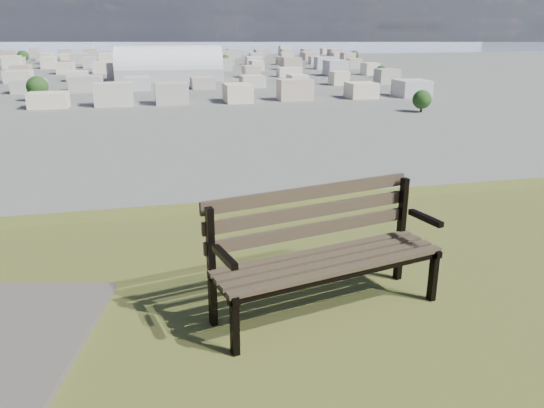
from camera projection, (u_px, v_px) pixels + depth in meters
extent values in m
cube|color=#433827|center=(343.00, 270.00, 4.11)|extent=(1.90, 0.51, 0.04)
cube|color=#433827|center=(334.00, 264.00, 4.21)|extent=(1.90, 0.51, 0.04)
cube|color=#433827|center=(326.00, 258.00, 4.32)|extent=(1.90, 0.51, 0.04)
cube|color=#433827|center=(317.00, 252.00, 4.43)|extent=(1.90, 0.51, 0.04)
cube|color=#433827|center=(313.00, 230.00, 4.45)|extent=(1.89, 0.45, 0.11)
cube|color=#433827|center=(312.00, 211.00, 4.43)|extent=(1.89, 0.45, 0.11)
cube|color=#433827|center=(311.00, 193.00, 4.40)|extent=(1.89, 0.45, 0.11)
cube|color=black|center=(235.00, 326.00, 3.78)|extent=(0.07, 0.07, 0.47)
cube|color=black|center=(211.00, 268.00, 4.09)|extent=(0.07, 0.07, 0.98)
cube|color=black|center=(223.00, 287.00, 3.90)|extent=(0.17, 0.53, 0.05)
cube|color=black|center=(225.00, 257.00, 3.77)|extent=(0.14, 0.39, 0.05)
cube|color=black|center=(433.00, 275.00, 4.54)|extent=(0.07, 0.07, 0.47)
cube|color=black|center=(401.00, 230.00, 4.85)|extent=(0.07, 0.07, 0.98)
cube|color=black|center=(419.00, 245.00, 4.66)|extent=(0.17, 0.53, 0.05)
cube|color=black|center=(426.00, 218.00, 4.53)|extent=(0.14, 0.39, 0.05)
cube|color=black|center=(343.00, 276.00, 4.11)|extent=(1.89, 0.46, 0.04)
cube|color=black|center=(317.00, 257.00, 4.46)|extent=(1.89, 0.46, 0.04)
cone|color=brown|center=(395.00, 213.00, 6.49)|extent=(0.08, 0.08, 0.18)
cube|color=#B4B4B0|center=(170.00, 74.00, 284.25)|extent=(57.02, 27.09, 6.18)
cylinder|color=white|center=(170.00, 68.00, 283.26)|extent=(57.02, 27.09, 23.47)
cube|color=#B0A397|center=(40.00, 98.00, 186.35)|extent=(11.00, 11.00, 7.00)
cube|color=#BFA998|center=(111.00, 96.00, 191.65)|extent=(11.00, 11.00, 7.00)
cube|color=#B5B4B9|center=(178.00, 94.00, 196.95)|extent=(11.00, 11.00, 7.00)
cube|color=beige|center=(242.00, 92.00, 202.25)|extent=(11.00, 11.00, 7.00)
cube|color=tan|center=(302.00, 91.00, 207.54)|extent=(11.00, 11.00, 7.00)
cube|color=beige|center=(359.00, 89.00, 212.84)|extent=(11.00, 11.00, 7.00)
cube|color=#ACA69C|center=(414.00, 88.00, 218.14)|extent=(11.00, 11.00, 7.00)
cube|color=#B5B4B9|center=(30.00, 84.00, 229.81)|extent=(11.00, 11.00, 7.00)
cube|color=beige|center=(88.00, 83.00, 235.11)|extent=(11.00, 11.00, 7.00)
cube|color=tan|center=(144.00, 82.00, 240.40)|extent=(11.00, 11.00, 7.00)
cube|color=beige|center=(197.00, 81.00, 245.70)|extent=(11.00, 11.00, 7.00)
cube|color=#ACA69C|center=(248.00, 80.00, 251.00)|extent=(11.00, 11.00, 7.00)
cube|color=beige|center=(296.00, 79.00, 256.30)|extent=(11.00, 11.00, 7.00)
cube|color=#B0A397|center=(343.00, 77.00, 261.60)|extent=(11.00, 11.00, 7.00)
cube|color=#BFA998|center=(388.00, 76.00, 266.90)|extent=(11.00, 11.00, 7.00)
cube|color=beige|center=(24.00, 75.00, 273.27)|extent=(11.00, 11.00, 7.00)
cube|color=#ACA69C|center=(73.00, 74.00, 278.56)|extent=(11.00, 11.00, 7.00)
cube|color=beige|center=(120.00, 74.00, 283.86)|extent=(11.00, 11.00, 7.00)
cube|color=#B0A397|center=(165.00, 73.00, 289.16)|extent=(11.00, 11.00, 7.00)
cube|color=#BFA998|center=(209.00, 72.00, 294.46)|extent=(11.00, 11.00, 7.00)
cube|color=#B5B4B9|center=(252.00, 71.00, 299.76)|extent=(11.00, 11.00, 7.00)
cube|color=beige|center=(292.00, 70.00, 305.06)|extent=(11.00, 11.00, 7.00)
cube|color=tan|center=(332.00, 70.00, 310.36)|extent=(11.00, 11.00, 7.00)
cube|color=beige|center=(370.00, 69.00, 315.65)|extent=(11.00, 11.00, 7.00)
cube|color=#BFA998|center=(19.00, 69.00, 316.72)|extent=(11.00, 11.00, 7.00)
cube|color=#B5B4B9|center=(61.00, 68.00, 322.02)|extent=(11.00, 11.00, 7.00)
cube|color=beige|center=(102.00, 67.00, 327.32)|extent=(11.00, 11.00, 7.00)
cube|color=tan|center=(142.00, 67.00, 332.62)|extent=(11.00, 11.00, 7.00)
cube|color=beige|center=(181.00, 66.00, 337.92)|extent=(11.00, 11.00, 7.00)
cube|color=#ACA69C|center=(218.00, 65.00, 343.22)|extent=(11.00, 11.00, 7.00)
cube|color=beige|center=(254.00, 65.00, 348.52)|extent=(11.00, 11.00, 7.00)
cube|color=#B0A397|center=(290.00, 64.00, 353.81)|extent=(11.00, 11.00, 7.00)
cube|color=#BFA998|center=(324.00, 64.00, 359.11)|extent=(11.00, 11.00, 7.00)
cube|color=#B5B4B9|center=(357.00, 63.00, 364.41)|extent=(11.00, 11.00, 7.00)
cube|color=#ACA69C|center=(15.00, 64.00, 360.18)|extent=(11.00, 11.00, 7.00)
cube|color=beige|center=(53.00, 63.00, 365.48)|extent=(11.00, 11.00, 7.00)
cube|color=#B0A397|center=(89.00, 63.00, 370.78)|extent=(11.00, 11.00, 7.00)
cube|color=#BFA998|center=(124.00, 62.00, 376.08)|extent=(11.00, 11.00, 7.00)
cube|color=#B5B4B9|center=(159.00, 62.00, 381.38)|extent=(11.00, 11.00, 7.00)
cube|color=beige|center=(192.00, 61.00, 386.68)|extent=(11.00, 11.00, 7.00)
cube|color=tan|center=(225.00, 61.00, 391.97)|extent=(11.00, 11.00, 7.00)
cube|color=beige|center=(257.00, 60.00, 397.27)|extent=(11.00, 11.00, 7.00)
cube|color=#ACA69C|center=(288.00, 60.00, 402.57)|extent=(11.00, 11.00, 7.00)
cube|color=beige|center=(318.00, 59.00, 407.87)|extent=(11.00, 11.00, 7.00)
cube|color=#B0A397|center=(347.00, 59.00, 413.17)|extent=(11.00, 11.00, 7.00)
cube|color=tan|center=(12.00, 60.00, 403.64)|extent=(11.00, 11.00, 7.00)
cube|color=beige|center=(46.00, 59.00, 408.94)|extent=(11.00, 11.00, 7.00)
cube|color=#ACA69C|center=(79.00, 59.00, 414.24)|extent=(11.00, 11.00, 7.00)
cube|color=beige|center=(110.00, 58.00, 419.54)|extent=(11.00, 11.00, 7.00)
cube|color=#B0A397|center=(141.00, 58.00, 424.83)|extent=(11.00, 11.00, 7.00)
cube|color=#BFA998|center=(172.00, 58.00, 430.13)|extent=(11.00, 11.00, 7.00)
cube|color=#B5B4B9|center=(201.00, 57.00, 435.43)|extent=(11.00, 11.00, 7.00)
cube|color=beige|center=(230.00, 57.00, 440.73)|extent=(11.00, 11.00, 7.00)
cube|color=tan|center=(258.00, 57.00, 446.03)|extent=(11.00, 11.00, 7.00)
cube|color=beige|center=(286.00, 56.00, 451.33)|extent=(11.00, 11.00, 7.00)
cube|color=#ACA69C|center=(313.00, 56.00, 456.63)|extent=(11.00, 11.00, 7.00)
cube|color=beige|center=(339.00, 56.00, 461.93)|extent=(11.00, 11.00, 7.00)
cube|color=beige|center=(10.00, 56.00, 447.10)|extent=(11.00, 11.00, 7.00)
cube|color=tan|center=(40.00, 56.00, 452.40)|extent=(11.00, 11.00, 7.00)
cube|color=beige|center=(70.00, 56.00, 457.70)|extent=(11.00, 11.00, 7.00)
cube|color=#ACA69C|center=(99.00, 55.00, 462.99)|extent=(11.00, 11.00, 7.00)
cube|color=beige|center=(127.00, 55.00, 468.29)|extent=(11.00, 11.00, 7.00)
cube|color=#B0A397|center=(155.00, 55.00, 473.59)|extent=(11.00, 11.00, 7.00)
cube|color=#BFA998|center=(182.00, 55.00, 478.89)|extent=(11.00, 11.00, 7.00)
cube|color=#B5B4B9|center=(208.00, 54.00, 484.19)|extent=(11.00, 11.00, 7.00)
cube|color=beige|center=(234.00, 54.00, 489.49)|extent=(11.00, 11.00, 7.00)
cube|color=tan|center=(260.00, 54.00, 494.79)|extent=(11.00, 11.00, 7.00)
cube|color=beige|center=(285.00, 53.00, 500.08)|extent=(11.00, 11.00, 7.00)
cube|color=#ACA69C|center=(309.00, 53.00, 505.38)|extent=(11.00, 11.00, 7.00)
cube|color=beige|center=(333.00, 53.00, 510.68)|extent=(11.00, 11.00, 7.00)
cube|color=beige|center=(8.00, 54.00, 490.56)|extent=(11.00, 11.00, 7.00)
cube|color=tan|center=(36.00, 54.00, 495.86)|extent=(11.00, 11.00, 7.00)
cube|color=beige|center=(63.00, 53.00, 501.15)|extent=(11.00, 11.00, 7.00)
cube|color=#ACA69C|center=(89.00, 53.00, 506.45)|extent=(11.00, 11.00, 7.00)
cube|color=beige|center=(115.00, 53.00, 511.75)|extent=(11.00, 11.00, 7.00)
cube|color=#B0A397|center=(141.00, 52.00, 517.05)|extent=(11.00, 11.00, 7.00)
cube|color=#BFA998|center=(166.00, 52.00, 522.35)|extent=(11.00, 11.00, 7.00)
cube|color=#B5B4B9|center=(190.00, 52.00, 527.65)|extent=(11.00, 11.00, 7.00)
cube|color=beige|center=(214.00, 52.00, 532.95)|extent=(11.00, 11.00, 7.00)
cube|color=tan|center=(238.00, 51.00, 538.24)|extent=(11.00, 11.00, 7.00)
cube|color=beige|center=(261.00, 51.00, 543.54)|extent=(11.00, 11.00, 7.00)
cube|color=#ACA69C|center=(283.00, 51.00, 548.84)|extent=(11.00, 11.00, 7.00)
cube|color=beige|center=(306.00, 51.00, 554.14)|extent=(11.00, 11.00, 7.00)
cube|color=#B0A397|center=(327.00, 51.00, 559.44)|extent=(11.00, 11.00, 7.00)
cylinder|color=#2F1D17|center=(421.00, 109.00, 178.06)|extent=(0.80, 0.80, 2.10)
sphere|color=#153412|center=(422.00, 99.00, 177.06)|extent=(6.30, 6.30, 6.30)
cylinder|color=#2F1D17|center=(39.00, 97.00, 204.59)|extent=(0.80, 0.80, 2.70)
sphere|color=#153412|center=(37.00, 87.00, 203.31)|extent=(8.10, 8.10, 8.10)
cylinder|color=#2F1D17|center=(381.00, 76.00, 297.57)|extent=(0.80, 0.80, 1.95)
sphere|color=#153412|center=(381.00, 71.00, 296.64)|extent=(5.85, 5.85, 5.85)
cylinder|color=#2F1D17|center=(225.00, 64.00, 392.73)|extent=(0.80, 0.80, 2.25)
sphere|color=#153412|center=(225.00, 59.00, 391.66)|extent=(6.75, 6.75, 6.75)
cylinder|color=#2F1D17|center=(24.00, 62.00, 414.85)|extent=(0.80, 0.80, 2.85)
sphere|color=#153412|center=(23.00, 56.00, 413.49)|extent=(8.55, 8.55, 8.55)
cylinder|color=#2F1D17|center=(217.00, 76.00, 296.12)|extent=(0.80, 0.80, 2.10)
sphere|color=#153412|center=(216.00, 70.00, 295.12)|extent=(6.30, 6.30, 6.30)
cylinder|color=#2F1D17|center=(354.00, 60.00, 435.41)|extent=(0.80, 0.80, 2.55)
sphere|color=#153412|center=(354.00, 55.00, 434.19)|extent=(7.65, 7.65, 7.65)
cube|color=#9AA9C4|center=(140.00, 45.00, 840.91)|extent=(2400.00, 700.00, 0.12)
cube|color=#A0A8C6|center=(201.00, 29.00, 1318.74)|extent=(700.00, 220.00, 45.00)
cube|color=#A0A8C6|center=(380.00, 26.00, 1463.63)|extent=(500.00, 220.00, 60.00)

